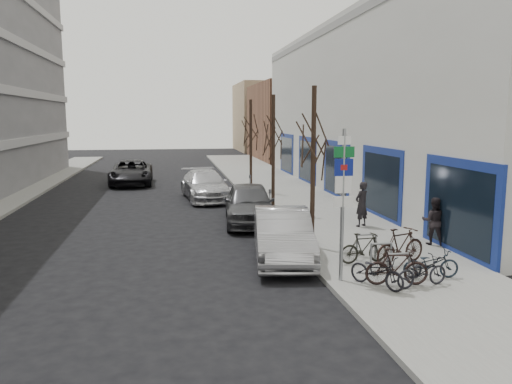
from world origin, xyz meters
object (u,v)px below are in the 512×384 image
object	(u,v)px
pedestrian_near	(362,204)
pedestrian_far	(434,221)
lane_car	(131,172)
meter_back	(250,184)
highway_sign_pole	(343,196)
tree_near	(314,129)
tree_mid	(273,126)
bike_far_curb	(422,269)
meter_front	(303,228)
parked_car_back	(205,185)
bike_far_inner	(400,246)
bike_near_right	(397,266)
bike_rack	(381,253)
bike_near_left	(377,269)
bike_mid_curb	(431,261)
parked_car_mid	(249,203)
bike_mid_inner	(364,248)
parked_car_front	(283,235)
tree_far	(251,124)
meter_mid	(270,201)

from	to	relation	value
pedestrian_near	pedestrian_far	size ratio (longest dim) A/B	1.09
lane_car	meter_back	bearing A→B (deg)	-50.41
highway_sign_pole	tree_near	distance (m)	3.88
tree_mid	bike_far_curb	xyz separation A→B (m)	(1.68, -10.84, -3.48)
meter_front	parked_car_back	size ratio (longest dim) A/B	0.23
meter_front	parked_car_back	world-z (taller)	parked_car_back
bike_far_inner	pedestrian_far	world-z (taller)	pedestrian_far
bike_near_right	bike_far_inner	xyz separation A→B (m)	(0.92, 1.71, 0.07)
bike_rack	pedestrian_far	world-z (taller)	pedestrian_far
tree_mid	bike_near_right	distance (m)	11.22
parked_car_back	bike_near_left	bearing A→B (deg)	-83.98
bike_mid_curb	highway_sign_pole	bearing A→B (deg)	90.75
tree_mid	parked_car_mid	xyz separation A→B (m)	(-1.38, -1.72, -3.24)
bike_near_right	bike_far_curb	size ratio (longest dim) A/B	1.08
bike_far_curb	lane_car	bearing A→B (deg)	9.39
meter_front	bike_mid_inner	world-z (taller)	meter_front
meter_back	bike_near_left	size ratio (longest dim) A/B	0.80
meter_back	meter_front	bearing A→B (deg)	-90.00
meter_back	lane_car	bearing A→B (deg)	130.48
tree_mid	meter_front	xyz separation A→B (m)	(-0.45, -7.00, -3.19)
bike_near_right	bike_far_curb	bearing A→B (deg)	-100.93
parked_car_mid	meter_front	bearing A→B (deg)	-74.44
highway_sign_pole	parked_car_front	xyz separation A→B (m)	(-1.00, 2.69, -1.65)
bike_near_right	bike_mid_inner	distance (m)	2.05
bike_far_inner	pedestrian_near	world-z (taller)	pedestrian_near
tree_mid	tree_far	bearing A→B (deg)	90.00
tree_near	pedestrian_far	size ratio (longest dim) A/B	3.31
meter_mid	pedestrian_far	world-z (taller)	pedestrian_far
bike_near_left	bike_mid_curb	xyz separation A→B (m)	(1.73, 0.43, -0.01)
parked_car_back	lane_car	world-z (taller)	lane_car
bike_near_left	bike_near_right	distance (m)	0.56
parked_car_mid	lane_car	bearing A→B (deg)	118.77
meter_front	parked_car_mid	xyz separation A→B (m)	(-0.93, 5.28, -0.05)
parked_car_mid	pedestrian_near	xyz separation A→B (m)	(4.23, -2.01, 0.19)
tree_near	tree_far	size ratio (longest dim) A/B	1.00
tree_near	bike_far_inner	xyz separation A→B (m)	(2.02, -2.42, -3.38)
bike_near_left	bike_near_right	world-z (taller)	bike_near_right
meter_back	parked_car_back	bearing A→B (deg)	159.42
meter_front	bike_near_right	size ratio (longest dim) A/B	0.77
meter_front	parked_car_mid	distance (m)	5.36
tree_mid	tree_far	xyz separation A→B (m)	(0.00, 6.50, 0.00)
highway_sign_pole	parked_car_front	bearing A→B (deg)	110.42
tree_near	meter_mid	world-z (taller)	tree_near
parked_car_back	lane_car	bearing A→B (deg)	116.07
meter_front	parked_car_front	bearing A→B (deg)	-156.60
highway_sign_pole	parked_car_back	size ratio (longest dim) A/B	0.77
meter_mid	bike_far_inner	size ratio (longest dim) A/B	0.67
bike_near_right	tree_near	bearing A→B (deg)	24.64
tree_far	tree_mid	bearing A→B (deg)	-90.00
bike_near_left	parked_car_mid	xyz separation A→B (m)	(-1.92, 8.94, 0.23)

